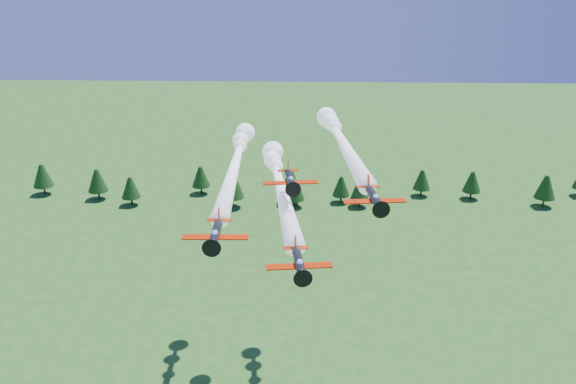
{
  "coord_description": "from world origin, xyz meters",
  "views": [
    {
      "loc": [
        1.79,
        -75.03,
        72.36
      ],
      "look_at": [
        -0.78,
        0.0,
        44.01
      ],
      "focal_mm": 40.0,
      "sensor_mm": 36.0,
      "label": 1
    }
  ],
  "objects_px": {
    "plane_right": "(341,140)",
    "plane_slot": "(290,179)",
    "plane_lead": "(279,182)",
    "plane_left": "(236,162)"
  },
  "relations": [
    {
      "from": "plane_right",
      "to": "plane_slot",
      "type": "bearing_deg",
      "value": -118.14
    },
    {
      "from": "plane_right",
      "to": "plane_slot",
      "type": "height_order",
      "value": "plane_right"
    },
    {
      "from": "plane_lead",
      "to": "plane_left",
      "type": "relative_size",
      "value": 0.92
    },
    {
      "from": "plane_lead",
      "to": "plane_left",
      "type": "xyz_separation_m",
      "value": [
        -7.75,
        9.13,
        0.26
      ]
    },
    {
      "from": "plane_lead",
      "to": "plane_right",
      "type": "relative_size",
      "value": 1.01
    },
    {
      "from": "plane_left",
      "to": "plane_slot",
      "type": "height_order",
      "value": "plane_slot"
    },
    {
      "from": "plane_left",
      "to": "plane_slot",
      "type": "distance_m",
      "value": 21.22
    },
    {
      "from": "plane_left",
      "to": "plane_slot",
      "type": "bearing_deg",
      "value": -63.76
    },
    {
      "from": "plane_lead",
      "to": "plane_slot",
      "type": "bearing_deg",
      "value": -85.7
    },
    {
      "from": "plane_left",
      "to": "plane_right",
      "type": "height_order",
      "value": "plane_right"
    }
  ]
}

